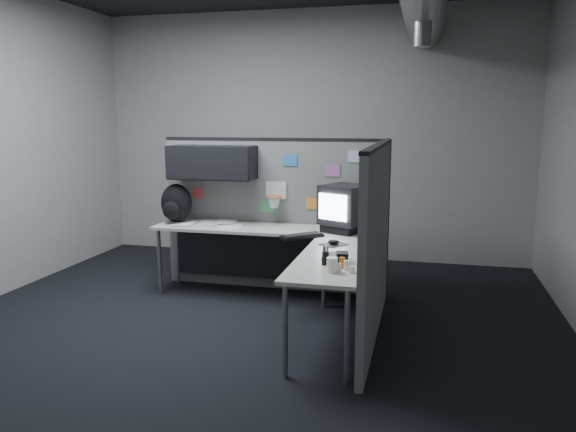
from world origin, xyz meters
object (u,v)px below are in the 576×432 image
(phone, at_px, (334,257))
(backpack, at_px, (176,204))
(monitor, at_px, (345,208))
(keyboard, at_px, (302,236))
(desk, at_px, (281,246))

(phone, bearing_deg, backpack, 145.91)
(monitor, xyz_separation_m, keyboard, (-0.35, -0.39, -0.22))
(phone, bearing_deg, desk, 124.71)
(monitor, relative_size, keyboard, 1.34)
(phone, height_order, backpack, backpack)
(monitor, distance_m, keyboard, 0.57)
(backpack, bearing_deg, keyboard, 2.13)
(desk, relative_size, keyboard, 5.75)
(backpack, bearing_deg, phone, -14.49)
(desk, distance_m, phone, 1.16)
(monitor, height_order, keyboard, monitor)
(phone, bearing_deg, monitor, 93.15)
(desk, relative_size, monitor, 4.28)
(monitor, xyz_separation_m, phone, (0.09, -1.20, -0.20))
(desk, bearing_deg, keyboard, -27.80)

